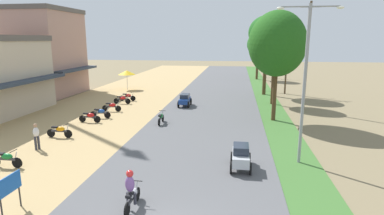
# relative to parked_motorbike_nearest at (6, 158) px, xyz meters

# --- Properties ---
(shophouse_mid) EXTENTS (7.36, 8.40, 10.10)m
(shophouse_mid) POSITION_rel_parked_motorbike_nearest_xyz_m (-10.73, 21.28, 4.50)
(shophouse_mid) COLOR tan
(shophouse_mid) RESTS_ON ground
(parked_motorbike_nearest) EXTENTS (1.80, 0.54, 0.94)m
(parked_motorbike_nearest) POSITION_rel_parked_motorbike_nearest_xyz_m (0.00, 0.00, 0.00)
(parked_motorbike_nearest) COLOR black
(parked_motorbike_nearest) RESTS_ON dirt_shoulder
(parked_motorbike_second) EXTENTS (1.80, 0.54, 0.94)m
(parked_motorbike_second) POSITION_rel_parked_motorbike_nearest_xyz_m (-0.05, 5.11, 0.00)
(parked_motorbike_second) COLOR black
(parked_motorbike_second) RESTS_ON dirt_shoulder
(parked_motorbike_third) EXTENTS (1.80, 0.54, 0.94)m
(parked_motorbike_third) POSITION_rel_parked_motorbike_nearest_xyz_m (0.17, 9.13, 0.00)
(parked_motorbike_third) COLOR black
(parked_motorbike_third) RESTS_ON dirt_shoulder
(parked_motorbike_fourth) EXTENTS (1.80, 0.54, 0.94)m
(parked_motorbike_fourth) POSITION_rel_parked_motorbike_nearest_xyz_m (0.40, 10.61, 0.00)
(parked_motorbike_fourth) COLOR black
(parked_motorbike_fourth) RESTS_ON dirt_shoulder
(parked_motorbike_fifth) EXTENTS (1.80, 0.54, 0.94)m
(parked_motorbike_fifth) POSITION_rel_parked_motorbike_nearest_xyz_m (0.36, 13.16, 0.00)
(parked_motorbike_fifth) COLOR black
(parked_motorbike_fifth) RESTS_ON dirt_shoulder
(parked_motorbike_sixth) EXTENTS (1.80, 0.54, 0.94)m
(parked_motorbike_sixth) POSITION_rel_parked_motorbike_nearest_xyz_m (0.05, 16.68, 0.00)
(parked_motorbike_sixth) COLOR black
(parked_motorbike_sixth) RESTS_ON dirt_shoulder
(parked_motorbike_seventh) EXTENTS (1.80, 0.54, 0.94)m
(parked_motorbike_seventh) POSITION_rel_parked_motorbike_nearest_xyz_m (0.06, 18.27, 0.00)
(parked_motorbike_seventh) COLOR black
(parked_motorbike_seventh) RESTS_ON dirt_shoulder
(street_signboard) EXTENTS (0.06, 1.30, 1.50)m
(street_signboard) POSITION_rel_parked_motorbike_nearest_xyz_m (3.28, -3.94, 0.55)
(street_signboard) COLOR #262628
(street_signboard) RESTS_ON dirt_shoulder
(vendor_umbrella) EXTENTS (2.20, 2.20, 2.52)m
(vendor_umbrella) POSITION_rel_parked_motorbike_nearest_xyz_m (-2.62, 25.78, 1.75)
(vendor_umbrella) COLOR #99999E
(vendor_umbrella) RESTS_ON dirt_shoulder
(pedestrian_on_shoulder) EXTENTS (0.39, 0.43, 1.62)m
(pedestrian_on_shoulder) POSITION_rel_parked_motorbike_nearest_xyz_m (-0.08, 2.70, 0.41)
(pedestrian_on_shoulder) COLOR #33333D
(pedestrian_on_shoulder) RESTS_ON dirt_shoulder
(median_tree_nearest) EXTENTS (4.49, 4.49, 8.70)m
(median_tree_nearest) POSITION_rel_parked_motorbike_nearest_xyz_m (14.68, 11.99, 5.63)
(median_tree_nearest) COLOR #4C351E
(median_tree_nearest) RESTS_ON median_strip
(median_tree_second) EXTENTS (3.47, 3.47, 7.40)m
(median_tree_second) POSITION_rel_parked_motorbike_nearest_xyz_m (15.23, 18.79, 4.71)
(median_tree_second) COLOR #4C351E
(median_tree_second) RESTS_ON median_strip
(median_tree_third) EXTENTS (4.19, 4.19, 9.20)m
(median_tree_third) POSITION_rel_parked_motorbike_nearest_xyz_m (14.89, 24.50, 6.69)
(median_tree_third) COLOR #4C351E
(median_tree_third) RESTS_ON median_strip
(median_tree_fourth) EXTENTS (3.56, 3.56, 7.59)m
(median_tree_fourth) POSITION_rel_parked_motorbike_nearest_xyz_m (14.89, 39.41, 5.16)
(median_tree_fourth) COLOR #4C351E
(median_tree_fourth) RESTS_ON median_strip
(streetlamp_near) EXTENTS (3.16, 0.20, 8.19)m
(streetlamp_near) POSITION_rel_parked_motorbike_nearest_xyz_m (15.06, 2.86, 4.20)
(streetlamp_near) COLOR gray
(streetlamp_near) RESTS_ON median_strip
(streetlamp_mid) EXTENTS (3.16, 0.20, 8.46)m
(streetlamp_mid) POSITION_rel_parked_motorbike_nearest_xyz_m (15.06, 27.53, 4.34)
(streetlamp_mid) COLOR gray
(streetlamp_mid) RESTS_ON median_strip
(streetlamp_far) EXTENTS (3.16, 0.20, 7.70)m
(streetlamp_far) POSITION_rel_parked_motorbike_nearest_xyz_m (15.06, 43.78, 3.95)
(streetlamp_far) COLOR gray
(streetlamp_far) RESTS_ON median_strip
(utility_pole_near) EXTENTS (1.80, 0.20, 9.86)m
(utility_pole_near) POSITION_rel_parked_motorbike_nearest_xyz_m (17.95, 16.57, 4.57)
(utility_pole_near) COLOR brown
(utility_pole_near) RESTS_ON ground
(utility_pole_far) EXTENTS (1.80, 0.20, 8.20)m
(utility_pole_far) POSITION_rel_parked_motorbike_nearest_xyz_m (17.52, 25.75, 3.73)
(utility_pole_far) COLOR brown
(utility_pole_far) RESTS_ON ground
(car_hatchback_silver) EXTENTS (1.04, 2.00, 1.23)m
(car_hatchback_silver) POSITION_rel_parked_motorbike_nearest_xyz_m (11.94, 1.54, 0.19)
(car_hatchback_silver) COLOR #B7BCC1
(car_hatchback_silver) RESTS_ON road_strip
(car_sedan_blue) EXTENTS (1.10, 2.26, 1.19)m
(car_sedan_blue) POSITION_rel_parked_motorbike_nearest_xyz_m (6.62, 16.35, 0.19)
(car_sedan_blue) COLOR navy
(car_sedan_blue) RESTS_ON road_strip
(motorbike_ahead_second) EXTENTS (0.54, 1.80, 1.66)m
(motorbike_ahead_second) POSITION_rel_parked_motorbike_nearest_xyz_m (7.75, -3.08, 0.30)
(motorbike_ahead_second) COLOR black
(motorbike_ahead_second) RESTS_ON road_strip
(motorbike_ahead_third) EXTENTS (0.54, 1.80, 0.94)m
(motorbike_ahead_third) POSITION_rel_parked_motorbike_nearest_xyz_m (5.85, 9.55, 0.02)
(motorbike_ahead_third) COLOR black
(motorbike_ahead_third) RESTS_ON road_strip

